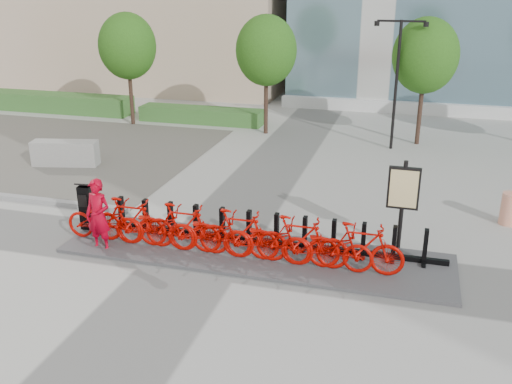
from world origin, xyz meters
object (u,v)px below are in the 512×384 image
(bike_0, at_px, (104,220))
(construction_barrel, at_px, (509,209))
(kiosk, at_px, (87,206))
(map_sign, at_px, (403,192))
(jersey_barrier, at_px, (65,153))
(worker_red, at_px, (98,216))

(bike_0, bearing_deg, construction_barrel, -68.03)
(kiosk, xyz_separation_m, map_sign, (8.12, 1.07, 0.83))
(kiosk, bearing_deg, map_sign, 1.59)
(jersey_barrier, bearing_deg, construction_barrel, -18.37)
(map_sign, bearing_deg, jersey_barrier, 162.54)
(bike_0, xyz_separation_m, worker_red, (0.12, -0.43, 0.31))
(bike_0, relative_size, worker_red, 1.11)
(bike_0, relative_size, kiosk, 1.57)
(kiosk, relative_size, worker_red, 0.71)
(worker_red, distance_m, map_sign, 7.49)
(bike_0, bearing_deg, jersey_barrier, 40.72)
(construction_barrel, relative_size, map_sign, 0.39)
(bike_0, distance_m, kiosk, 0.99)
(bike_0, height_order, construction_barrel, bike_0)
(bike_0, relative_size, jersey_barrier, 0.88)
(worker_red, relative_size, jersey_barrier, 0.79)
(kiosk, relative_size, construction_barrel, 1.44)
(jersey_barrier, relative_size, map_sign, 1.01)
(kiosk, height_order, map_sign, map_sign)
(bike_0, relative_size, construction_barrel, 2.27)
(jersey_barrier, bearing_deg, worker_red, -63.59)
(bike_0, height_order, map_sign, map_sign)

